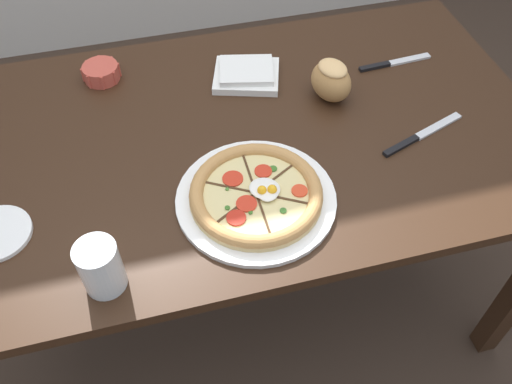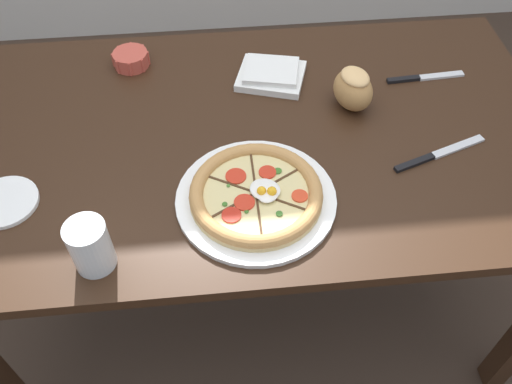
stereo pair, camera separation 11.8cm
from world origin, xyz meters
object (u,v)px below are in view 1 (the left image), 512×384
Objects in this scene: ramekin_bowl at (101,72)px; knife_spare at (422,135)px; napkin_folded at (246,74)px; pizza at (256,195)px; knife_main at (394,63)px; water_glass at (101,269)px; bread_piece_near at (331,80)px; dining_table at (244,159)px.

knife_spare is (0.74, -0.43, -0.02)m from ramekin_bowl.
napkin_folded is 0.49m from knife_spare.
pizza is at bearing -101.12° from napkin_folded.
knife_spare is at bearing -104.18° from knife_main.
napkin_folded is 1.81× the size of water_glass.
water_glass reaches higher than napkin_folded.
bread_piece_near is at bearing -33.83° from napkin_folded.
pizza reaches higher than dining_table.
ramekin_bowl is at bearing 86.43° from water_glass.
ramekin_bowl reaches higher than napkin_folded.
knife_main is 0.29m from knife_spare.
water_glass is at bearing -145.47° from bread_piece_near.
pizza is at bearing -60.40° from ramekin_bowl.
dining_table is 13.03× the size of water_glass.
knife_main is (0.47, 0.17, 0.10)m from dining_table.
pizza is 0.60m from ramekin_bowl.
bread_piece_near is (0.57, -0.23, 0.03)m from ramekin_bowl.
ramekin_bowl is 0.47× the size of knife_main.
knife_spare is at bearing -29.80° from ramekin_bowl.
napkin_folded is at bearing -14.70° from ramekin_bowl.
water_glass is at bearing -93.57° from ramekin_bowl.
dining_table is 7.19× the size of napkin_folded.
ramekin_bowl is at bearing 166.39° from knife_main.
pizza is 0.40m from bread_piece_near.
pizza is at bearing -96.67° from dining_table.
pizza is 0.46m from knife_spare.
bread_piece_near is at bearing -21.78° from ramekin_bowl.
water_glass reaches higher than pizza.
pizza is 1.70× the size of napkin_folded.
pizza is 2.49× the size of bread_piece_near.
dining_table is 10.56× the size of bread_piece_near.
bread_piece_near reaches higher than napkin_folded.
napkin_folded is 0.96× the size of knife_main.
knife_main is at bearing 19.17° from dining_table.
pizza is 0.36m from water_glass.
napkin_folded is at bearing 74.28° from dining_table.
bread_piece_near reaches higher than dining_table.
napkin_folded reaches higher than knife_main.
bread_piece_near is 0.58× the size of knife_spare.
bread_piece_near is (0.19, -0.13, 0.04)m from napkin_folded.
napkin_folded is 0.24m from bread_piece_near.
ramekin_bowl is (-0.32, 0.30, 0.12)m from dining_table.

